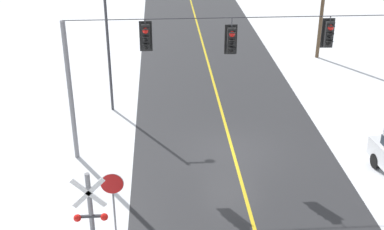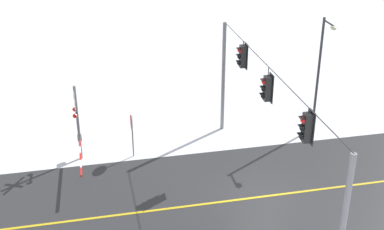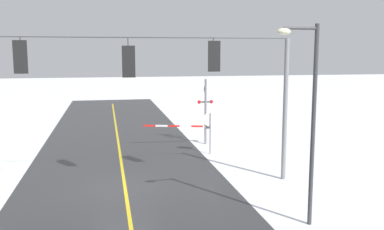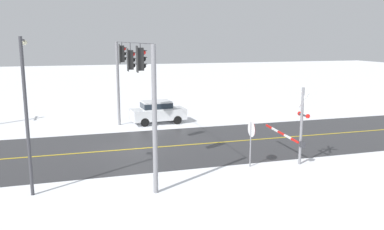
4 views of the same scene
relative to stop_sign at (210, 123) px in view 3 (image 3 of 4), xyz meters
The scene contains 5 objects.
ground_plane 7.44m from the stop_sign, 47.13° to the left, with size 160.00×160.00×0.00m, color white.
signal_span 7.66m from the stop_sign, 47.24° to the left, with size 14.20×0.47×6.22m.
stop_sign is the anchor object (origin of this frame).
railroad_crossing 2.65m from the stop_sign, 90.19° to the right, with size 4.31×0.31×4.00m.
streetlamp_near 10.55m from the stop_sign, 93.66° to the left, with size 1.39×0.28×6.50m.
Camera 3 is at (0.67, 17.57, 5.64)m, focal length 40.50 mm.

